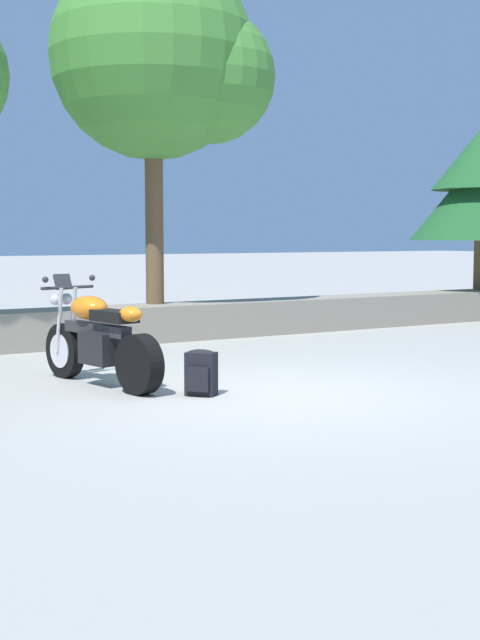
% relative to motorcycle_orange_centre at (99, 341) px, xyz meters
% --- Properties ---
extents(ground_plane, '(120.00, 120.00, 0.00)m').
position_rel_motorcycle_orange_centre_xyz_m(ground_plane, '(1.33, -1.47, -0.49)').
color(ground_plane, '#A3A099').
extents(stone_wall, '(36.00, 0.80, 0.55)m').
position_rel_motorcycle_orange_centre_xyz_m(stone_wall, '(1.33, 3.33, -0.21)').
color(stone_wall, gray).
rests_on(stone_wall, ground).
extents(motorcycle_orange_centre, '(0.80, 2.05, 1.18)m').
position_rel_motorcycle_orange_centre_xyz_m(motorcycle_orange_centre, '(0.00, 0.00, 0.00)').
color(motorcycle_orange_centre, black).
rests_on(motorcycle_orange_centre, ground).
extents(rider_backpack, '(0.35, 0.35, 0.47)m').
position_rel_motorcycle_orange_centre_xyz_m(rider_backpack, '(0.65, -1.11, -0.24)').
color(rider_backpack, black).
rests_on(rider_backpack, ground).
extents(leafy_tree_mid_left, '(3.28, 3.13, 5.33)m').
position_rel_motorcycle_orange_centre_xyz_m(leafy_tree_mid_left, '(2.49, 3.43, 3.76)').
color(leafy_tree_mid_left, brown).
rests_on(leafy_tree_mid_left, stone_wall).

